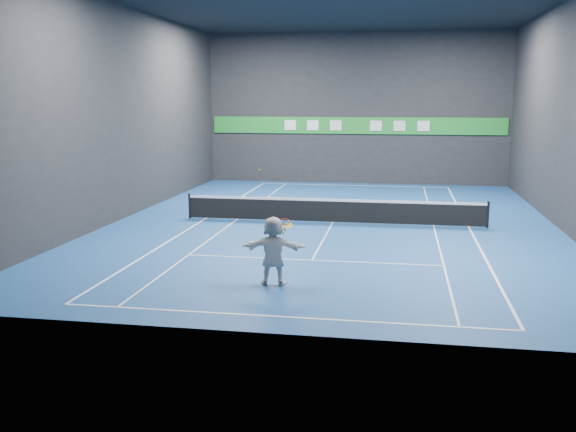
% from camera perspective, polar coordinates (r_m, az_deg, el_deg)
% --- Properties ---
extents(ground, '(26.00, 26.00, 0.00)m').
position_cam_1_polar(ground, '(26.74, 4.00, -0.60)').
color(ground, navy).
rests_on(ground, ground).
extents(wall_back, '(18.00, 0.10, 9.00)m').
position_cam_1_polar(wall_back, '(39.21, 6.07, 9.47)').
color(wall_back, '#232325').
rests_on(wall_back, ground).
extents(wall_front, '(18.00, 0.10, 9.00)m').
position_cam_1_polar(wall_front, '(13.39, -1.58, 7.92)').
color(wall_front, '#232325').
rests_on(wall_front, ground).
extents(wall_left, '(0.10, 26.00, 9.00)m').
position_cam_1_polar(wall_left, '(28.60, -14.35, 8.90)').
color(wall_left, '#232325').
rests_on(wall_left, ground).
extents(wall_right, '(0.10, 26.00, 9.00)m').
position_cam_1_polar(wall_right, '(26.88, 23.79, 8.28)').
color(wall_right, '#232325').
rests_on(wall_right, ground).
extents(baseline_near, '(10.98, 0.08, 0.01)m').
position_cam_1_polar(baseline_near, '(15.33, -0.66, -8.94)').
color(baseline_near, white).
rests_on(baseline_near, ground).
extents(baseline_far, '(10.98, 0.08, 0.01)m').
position_cam_1_polar(baseline_far, '(38.43, 5.83, 2.73)').
color(baseline_far, white).
rests_on(baseline_far, ground).
extents(sideline_doubles_left, '(0.08, 23.78, 0.01)m').
position_cam_1_polar(sideline_doubles_left, '(27.82, -7.32, -0.22)').
color(sideline_doubles_left, white).
rests_on(sideline_doubles_left, ground).
extents(sideline_doubles_right, '(0.08, 23.78, 0.01)m').
position_cam_1_polar(sideline_doubles_right, '(26.75, 15.78, -0.96)').
color(sideline_doubles_right, white).
rests_on(sideline_doubles_right, ground).
extents(sideline_singles_left, '(0.06, 23.78, 0.01)m').
position_cam_1_polar(sideline_singles_left, '(27.45, -4.57, -0.31)').
color(sideline_singles_left, white).
rests_on(sideline_singles_left, ground).
extents(sideline_singles_right, '(0.06, 23.78, 0.01)m').
position_cam_1_polar(sideline_singles_right, '(26.64, 12.83, -0.87)').
color(sideline_singles_right, white).
rests_on(sideline_singles_right, ground).
extents(service_line_near, '(8.23, 0.06, 0.01)m').
position_cam_1_polar(service_line_near, '(20.53, 2.15, -3.94)').
color(service_line_near, white).
rests_on(service_line_near, ground).
extents(service_line_far, '(8.23, 0.06, 0.01)m').
position_cam_1_polar(service_line_far, '(33.01, 5.15, 1.49)').
color(service_line_far, white).
rests_on(service_line_far, ground).
extents(center_service_line, '(0.06, 12.80, 0.01)m').
position_cam_1_polar(center_service_line, '(26.73, 4.00, -0.59)').
color(center_service_line, white).
rests_on(center_service_line, ground).
extents(player, '(1.82, 0.71, 1.92)m').
position_cam_1_polar(player, '(17.68, -1.32, -3.08)').
color(player, silver).
rests_on(player, ground).
extents(tennis_ball, '(0.07, 0.07, 0.07)m').
position_cam_1_polar(tennis_ball, '(17.60, -2.58, 4.06)').
color(tennis_ball, '#ADD122').
rests_on(tennis_ball, player).
extents(tennis_net, '(12.50, 0.10, 1.07)m').
position_cam_1_polar(tennis_net, '(26.64, 4.01, 0.54)').
color(tennis_net, black).
rests_on(tennis_net, ground).
extents(sponsor_banner, '(17.64, 0.11, 1.00)m').
position_cam_1_polar(sponsor_banner, '(39.17, 6.04, 8.00)').
color(sponsor_banner, '#1F902E').
rests_on(sponsor_banner, wall_back).
extents(tennis_racket, '(0.50, 0.40, 0.50)m').
position_cam_1_polar(tennis_racket, '(17.51, -0.29, -0.69)').
color(tennis_racket, red).
rests_on(tennis_racket, player).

